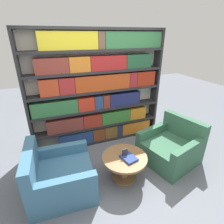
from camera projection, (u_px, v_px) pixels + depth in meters
The scene contains 7 objects.
ground_plane at pixel (126, 183), 2.91m from camera, with size 14.00×14.00×0.00m, color slate.
bookshelf at pixel (99, 90), 3.66m from camera, with size 2.83×0.30×2.40m.
armchair_left at pixel (59, 177), 2.67m from camera, with size 0.99×0.96×0.81m.
armchair_right at pixel (171, 147), 3.38m from camera, with size 1.14×1.12×0.81m.
coffee_table at pixel (124, 163), 2.90m from camera, with size 0.74×0.74×0.44m.
table_sign at pixel (125, 154), 2.83m from camera, with size 0.09×0.06×0.15m.
stray_book at pixel (129, 158), 2.80m from camera, with size 0.25×0.30×0.04m.
Camera 1 is at (-1.00, -1.95, 2.27)m, focal length 28.00 mm.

